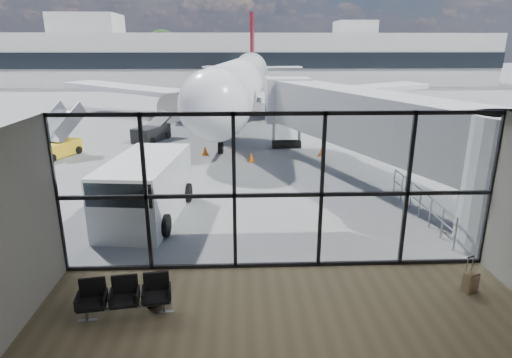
{
  "coord_description": "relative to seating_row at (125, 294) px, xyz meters",
  "views": [
    {
      "loc": [
        -1.05,
        -11.05,
        6.12
      ],
      "look_at": [
        -0.49,
        3.0,
        1.73
      ],
      "focal_mm": 30.0,
      "sensor_mm": 36.0,
      "label": 1
    }
  ],
  "objects": [
    {
      "name": "tree_1",
      "position": [
        -35.21,
        74.14,
        4.73
      ],
      "size": [
        5.61,
        5.61,
        8.07
      ],
      "color": "#382619",
      "rests_on": "ground"
    },
    {
      "name": "tree_2",
      "position": [
        -29.21,
        74.14,
        5.35
      ],
      "size": [
        6.27,
        6.27,
        9.03
      ],
      "color": "#382619",
      "rests_on": "ground"
    },
    {
      "name": "mobile_stairs",
      "position": [
        -7.91,
        15.64,
        0.04
      ],
      "size": [
        2.71,
        3.71,
        2.38
      ],
      "rotation": [
        0.0,
        0.0,
        -0.38
      ],
      "color": "yellow",
      "rests_on": "ground"
    },
    {
      "name": "traffic_cone_a",
      "position": [
        0.74,
        15.52,
        -0.26
      ],
      "size": [
        0.39,
        0.39,
        0.56
      ],
      "color": "#DF5E0B",
      "rests_on": "ground"
    },
    {
      "name": "belt_loader",
      "position": [
        -3.12,
        19.73,
        0.05
      ],
      "size": [
        2.56,
        3.92,
        1.72
      ],
      "rotation": [
        0.0,
        0.0,
        -0.39
      ],
      "color": "black",
      "rests_on": "ground"
    },
    {
      "name": "ground",
      "position": [
        3.79,
        42.14,
        -0.53
      ],
      "size": [
        220.0,
        220.0,
        0.0
      ],
      "primitive_type": "plane",
      "color": "slate",
      "rests_on": "ground"
    },
    {
      "name": "suitcase",
      "position": [
        8.66,
        0.57,
        -0.23
      ],
      "size": [
        0.42,
        0.36,
        0.98
      ],
      "rotation": [
        0.0,
        0.0,
        0.43
      ],
      "color": "#7B6344",
      "rests_on": "ground"
    },
    {
      "name": "traffic_cone_b",
      "position": [
        3.38,
        13.92,
        -0.27
      ],
      "size": [
        0.37,
        0.37,
        0.53
      ],
      "color": "#DC5E0B",
      "rests_on": "ground"
    },
    {
      "name": "seating_row",
      "position": [
        0.0,
        0.0,
        0.0
      ],
      "size": [
        2.13,
        0.89,
        0.95
      ],
      "rotation": [
        0.0,
        0.0,
        0.15
      ],
      "color": "gray",
      "rests_on": "ground"
    },
    {
      "name": "jet_bridge",
      "position": [
        8.69,
        9.21,
        2.23
      ],
      "size": [
        8.0,
        16.5,
        4.33
      ],
      "color": "gray",
      "rests_on": "ground"
    },
    {
      "name": "glass_curtain_wall",
      "position": [
        3.79,
        2.14,
        1.72
      ],
      "size": [
        12.1,
        0.12,
        4.5
      ],
      "color": "white",
      "rests_on": "ground"
    },
    {
      "name": "airliner",
      "position": [
        2.99,
        30.74,
        2.54
      ],
      "size": [
        33.63,
        39.05,
        10.06
      ],
      "rotation": [
        0.0,
        0.0,
        -0.09
      ],
      "color": "silver",
      "rests_on": "ground"
    },
    {
      "name": "lounge_shell",
      "position": [
        3.79,
        -2.66,
        2.12
      ],
      "size": [
        12.02,
        8.01,
        4.51
      ],
      "color": "brown",
      "rests_on": "ground"
    },
    {
      "name": "tree_4",
      "position": [
        -17.21,
        74.14,
        4.73
      ],
      "size": [
        5.61,
        5.61,
        8.07
      ],
      "color": "#382619",
      "rests_on": "ground"
    },
    {
      "name": "apron_railing",
      "position": [
        9.39,
        5.64,
        0.19
      ],
      "size": [
        0.06,
        5.46,
        1.11
      ],
      "color": "gray",
      "rests_on": "ground"
    },
    {
      "name": "service_van",
      "position": [
        -0.73,
        6.0,
        0.62
      ],
      "size": [
        2.96,
        5.36,
        2.24
      ],
      "rotation": [
        0.0,
        0.0,
        -0.11
      ],
      "color": "white",
      "rests_on": "ground"
    },
    {
      "name": "tree_3",
      "position": [
        -23.21,
        74.14,
        4.11
      ],
      "size": [
        4.95,
        4.95,
        7.12
      ],
      "color": "#382619",
      "rests_on": "ground"
    },
    {
      "name": "tree_5",
      "position": [
        -11.21,
        74.14,
        5.35
      ],
      "size": [
        6.27,
        6.27,
        9.03
      ],
      "color": "#382619",
      "rests_on": "ground"
    },
    {
      "name": "backpack",
      "position": [
        0.57,
        0.29,
        -0.3
      ],
      "size": [
        0.37,
        0.37,
        0.47
      ],
      "rotation": [
        0.0,
        0.0,
        0.41
      ],
      "color": "black",
      "rests_on": "ground"
    },
    {
      "name": "far_terminal",
      "position": [
        3.2,
        64.11,
        3.68
      ],
      "size": [
        80.0,
        12.2,
        11.0
      ],
      "color": "#A9A9A5",
      "rests_on": "ground"
    },
    {
      "name": "traffic_cone_c",
      "position": [
        7.49,
        15.07,
        -0.28
      ],
      "size": [
        0.36,
        0.36,
        0.52
      ],
      "color": "#DC470B",
      "rests_on": "ground"
    }
  ]
}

